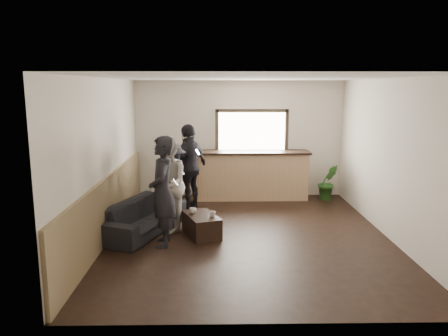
{
  "coord_description": "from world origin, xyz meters",
  "views": [
    {
      "loc": [
        -0.55,
        -7.53,
        2.65
      ],
      "look_at": [
        -0.41,
        0.4,
        1.17
      ],
      "focal_mm": 35.0,
      "sensor_mm": 36.0,
      "label": 1
    }
  ],
  "objects_px": {
    "person_d": "(190,167)",
    "sofa": "(143,217)",
    "person_c": "(172,181)",
    "person_b": "(167,184)",
    "bar_counter": "(252,172)",
    "coffee_table": "(201,225)",
    "person_a": "(162,192)",
    "potted_plant": "(328,182)",
    "cup_a": "(193,210)",
    "cup_b": "(213,214)"
  },
  "relations": [
    {
      "from": "person_c",
      "to": "person_b",
      "type": "bearing_deg",
      "value": 5.67
    },
    {
      "from": "bar_counter",
      "to": "cup_a",
      "type": "height_order",
      "value": "bar_counter"
    },
    {
      "from": "bar_counter",
      "to": "person_d",
      "type": "relative_size",
      "value": 1.45
    },
    {
      "from": "bar_counter",
      "to": "sofa",
      "type": "relative_size",
      "value": 1.32
    },
    {
      "from": "person_b",
      "to": "person_d",
      "type": "xyz_separation_m",
      "value": [
        0.31,
        1.57,
        0.04
      ]
    },
    {
      "from": "person_c",
      "to": "coffee_table",
      "type": "bearing_deg",
      "value": 37.95
    },
    {
      "from": "person_b",
      "to": "person_c",
      "type": "relative_size",
      "value": 1.12
    },
    {
      "from": "sofa",
      "to": "coffee_table",
      "type": "relative_size",
      "value": 2.36
    },
    {
      "from": "potted_plant",
      "to": "person_a",
      "type": "xyz_separation_m",
      "value": [
        -3.54,
        -2.96,
        0.5
      ]
    },
    {
      "from": "bar_counter",
      "to": "person_c",
      "type": "xyz_separation_m",
      "value": [
        -1.75,
        -1.68,
        0.15
      ]
    },
    {
      "from": "potted_plant",
      "to": "person_b",
      "type": "relative_size",
      "value": 0.48
    },
    {
      "from": "person_c",
      "to": "bar_counter",
      "type": "bearing_deg",
      "value": 139.43
    },
    {
      "from": "person_a",
      "to": "cup_a",
      "type": "bearing_deg",
      "value": 135.15
    },
    {
      "from": "potted_plant",
      "to": "person_d",
      "type": "height_order",
      "value": "person_d"
    },
    {
      "from": "coffee_table",
      "to": "person_b",
      "type": "bearing_deg",
      "value": 158.06
    },
    {
      "from": "bar_counter",
      "to": "coffee_table",
      "type": "height_order",
      "value": "bar_counter"
    },
    {
      "from": "bar_counter",
      "to": "coffee_table",
      "type": "distance_m",
      "value": 2.93
    },
    {
      "from": "cup_a",
      "to": "bar_counter",
      "type": "bearing_deg",
      "value": 63.44
    },
    {
      "from": "person_d",
      "to": "cup_b",
      "type": "bearing_deg",
      "value": 48.06
    },
    {
      "from": "coffee_table",
      "to": "sofa",
      "type": "bearing_deg",
      "value": 169.86
    },
    {
      "from": "potted_plant",
      "to": "cup_a",
      "type": "bearing_deg",
      "value": -142.18
    },
    {
      "from": "cup_b",
      "to": "person_c",
      "type": "relative_size",
      "value": 0.06
    },
    {
      "from": "person_c",
      "to": "cup_a",
      "type": "bearing_deg",
      "value": 33.59
    },
    {
      "from": "bar_counter",
      "to": "coffee_table",
      "type": "relative_size",
      "value": 3.12
    },
    {
      "from": "coffee_table",
      "to": "potted_plant",
      "type": "height_order",
      "value": "potted_plant"
    },
    {
      "from": "person_b",
      "to": "potted_plant",
      "type": "bearing_deg",
      "value": 109.29
    },
    {
      "from": "cup_a",
      "to": "person_c",
      "type": "xyz_separation_m",
      "value": [
        -0.47,
        0.89,
        0.36
      ]
    },
    {
      "from": "cup_a",
      "to": "person_d",
      "type": "height_order",
      "value": "person_d"
    },
    {
      "from": "bar_counter",
      "to": "person_a",
      "type": "distance_m",
      "value": 3.61
    },
    {
      "from": "person_b",
      "to": "person_d",
      "type": "relative_size",
      "value": 0.95
    },
    {
      "from": "sofa",
      "to": "person_d",
      "type": "distance_m",
      "value": 1.91
    },
    {
      "from": "person_a",
      "to": "person_d",
      "type": "xyz_separation_m",
      "value": [
        0.31,
        2.29,
        0.0
      ]
    },
    {
      "from": "person_b",
      "to": "bar_counter",
      "type": "bearing_deg",
      "value": 131.09
    },
    {
      "from": "person_a",
      "to": "bar_counter",
      "type": "bearing_deg",
      "value": 145.11
    },
    {
      "from": "person_a",
      "to": "person_d",
      "type": "height_order",
      "value": "person_d"
    },
    {
      "from": "person_d",
      "to": "sofa",
      "type": "bearing_deg",
      "value": 7.83
    },
    {
      "from": "potted_plant",
      "to": "person_b",
      "type": "distance_m",
      "value": 4.21
    },
    {
      "from": "potted_plant",
      "to": "person_b",
      "type": "xyz_separation_m",
      "value": [
        -3.54,
        -2.23,
        0.46
      ]
    },
    {
      "from": "potted_plant",
      "to": "person_c",
      "type": "distance_m",
      "value": 3.86
    },
    {
      "from": "person_c",
      "to": "potted_plant",
      "type": "bearing_deg",
      "value": 118.55
    },
    {
      "from": "sofa",
      "to": "person_b",
      "type": "xyz_separation_m",
      "value": [
        0.45,
        0.06,
        0.59
      ]
    },
    {
      "from": "person_b",
      "to": "cup_a",
      "type": "bearing_deg",
      "value": 59.58
    },
    {
      "from": "cup_a",
      "to": "cup_b",
      "type": "relative_size",
      "value": 1.27
    },
    {
      "from": "coffee_table",
      "to": "cup_b",
      "type": "xyz_separation_m",
      "value": [
        0.2,
        -0.1,
        0.24
      ]
    },
    {
      "from": "cup_b",
      "to": "person_b",
      "type": "bearing_deg",
      "value": 156.79
    },
    {
      "from": "cup_b",
      "to": "potted_plant",
      "type": "height_order",
      "value": "potted_plant"
    },
    {
      "from": "bar_counter",
      "to": "person_a",
      "type": "bearing_deg",
      "value": -119.14
    },
    {
      "from": "person_b",
      "to": "sofa",
      "type": "bearing_deg",
      "value": -95.39
    },
    {
      "from": "bar_counter",
      "to": "person_d",
      "type": "bearing_deg",
      "value": -149.35
    },
    {
      "from": "coffee_table",
      "to": "potted_plant",
      "type": "bearing_deg",
      "value": 40.49
    }
  ]
}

